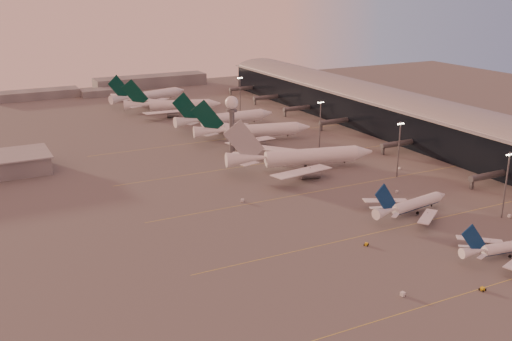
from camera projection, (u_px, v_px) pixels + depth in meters
name	position (u px, v px, depth m)	size (l,w,h in m)	color
ground	(375.00, 248.00, 194.20)	(700.00, 700.00, 0.00)	#595656
taxiway_markings	(349.00, 185.00, 254.70)	(180.00, 185.25, 0.02)	#D8C74C
terminal	(408.00, 117.00, 331.23)	(57.00, 362.00, 23.04)	black
radar_tower	(232.00, 114.00, 291.65)	(6.40, 6.40, 31.10)	#5A5C62
mast_a	(506.00, 182.00, 215.27)	(3.60, 0.56, 25.00)	#5A5C62
mast_b	(399.00, 147.00, 260.56)	(3.60, 0.56, 25.00)	#5A5C62
mast_c	(320.00, 123.00, 304.97)	(3.60, 0.56, 25.00)	#5A5C62
mast_d	(240.00, 94.00, 380.34)	(3.60, 0.56, 25.00)	#5A5C62
distant_horizon	(119.00, 86.00, 469.59)	(165.00, 37.50, 9.00)	slate
narrowbody_near	(504.00, 249.00, 187.53)	(33.36, 26.46, 13.07)	white
narrowbody_mid	(412.00, 207.00, 221.47)	(39.18, 31.06, 15.37)	white
widebody_white	(302.00, 160.00, 274.07)	(70.19, 55.63, 25.07)	white
greentail_a	(253.00, 133.00, 322.75)	(64.56, 51.56, 23.82)	white
greentail_b	(226.00, 121.00, 351.59)	(64.10, 51.76, 23.28)	white
greentail_c	(173.00, 107.00, 388.88)	(61.20, 48.63, 23.05)	white
greentail_d	(149.00, 97.00, 421.45)	(60.69, 48.29, 22.71)	white
gsv_truck_a	(404.00, 291.00, 164.87)	(6.55, 3.47, 2.51)	silver
gsv_tug_near	(482.00, 289.00, 167.69)	(2.57, 3.72, 0.98)	yellow
gsv_catering_a	(510.00, 212.00, 218.89)	(5.40, 2.71, 4.36)	silver
gsv_tug_mid	(366.00, 244.00, 196.11)	(3.41, 3.69, 0.91)	yellow
gsv_truck_b	(397.00, 190.00, 244.91)	(5.30, 3.47, 2.02)	silver
gsv_truck_c	(243.00, 199.00, 234.87)	(5.69, 6.06, 2.47)	silver
gsv_catering_b	(400.00, 165.00, 274.86)	(4.80, 2.78, 3.70)	silver
gsv_tug_far	(271.00, 157.00, 291.65)	(4.00, 4.28, 1.05)	silver
gsv_tug_hangar	(250.00, 128.00, 348.85)	(3.69, 2.32, 1.03)	yellow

